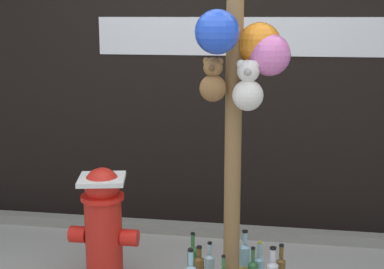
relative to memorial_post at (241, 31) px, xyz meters
The scene contains 7 objects.
building_wall 1.45m from the memorial_post, 101.07° to the left, with size 10.00×0.21×3.28m.
curb_strip 1.94m from the memorial_post, 104.82° to the left, with size 8.00×0.12×0.08m, color gray.
memorial_post is the anchor object (origin of this frame).
fire_hydrant 1.54m from the memorial_post, 168.92° to the left, with size 0.46×0.35×0.77m.
bottle_4 1.54m from the memorial_post, 136.48° to the left, with size 0.06×0.06×0.31m.
bottle_7 1.51m from the memorial_post, 82.16° to the left, with size 0.07×0.07×0.39m.
bottle_9 1.53m from the memorial_post, 149.34° to the left, with size 0.07×0.07×0.37m.
Camera 1 is at (0.53, -2.70, 1.74)m, focal length 52.15 mm.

